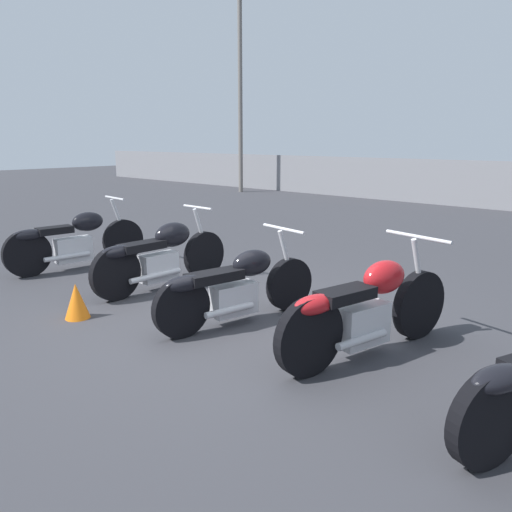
# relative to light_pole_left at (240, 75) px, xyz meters

# --- Properties ---
(ground_plane) EXTENTS (60.00, 60.00, 0.00)m
(ground_plane) POSITION_rel_light_pole_left_xyz_m (9.46, -10.04, -4.14)
(ground_plane) COLOR #38383D
(light_pole_left) EXTENTS (0.70, 0.35, 6.94)m
(light_pole_left) POSITION_rel_light_pole_left_xyz_m (0.00, 0.00, 0.00)
(light_pole_left) COLOR slate
(light_pole_left) RESTS_ON ground_plane
(motorcycle_slot_0) EXTENTS (0.61, 2.15, 1.04)m
(motorcycle_slot_0) POSITION_rel_light_pole_left_xyz_m (6.14, -9.84, -3.70)
(motorcycle_slot_0) COLOR black
(motorcycle_slot_0) RESTS_ON ground_plane
(motorcycle_slot_1) EXTENTS (0.57, 2.07, 1.03)m
(motorcycle_slot_1) POSITION_rel_light_pole_left_xyz_m (7.94, -9.60, -3.69)
(motorcycle_slot_1) COLOR black
(motorcycle_slot_1) RESTS_ON ground_plane
(motorcycle_slot_2) EXTENTS (0.70, 1.97, 0.97)m
(motorcycle_slot_2) POSITION_rel_light_pole_left_xyz_m (9.55, -9.85, -3.73)
(motorcycle_slot_2) COLOR black
(motorcycle_slot_2) RESTS_ON ground_plane
(motorcycle_slot_3) EXTENTS (0.77, 2.07, 1.04)m
(motorcycle_slot_3) POSITION_rel_light_pole_left_xyz_m (10.99, -9.64, -3.69)
(motorcycle_slot_3) COLOR black
(motorcycle_slot_3) RESTS_ON ground_plane
(traffic_cone_far) EXTENTS (0.27, 0.27, 0.39)m
(traffic_cone_far) POSITION_rel_light_pole_left_xyz_m (8.16, -10.91, -3.94)
(traffic_cone_far) COLOR orange
(traffic_cone_far) RESTS_ON ground_plane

